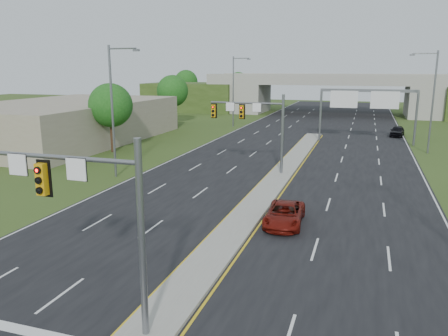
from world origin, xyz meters
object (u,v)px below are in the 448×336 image
Objects in this scene: signal_mast_near at (79,202)px; car_far_c at (397,131)px; sign_gantry at (366,101)px; car_far_a at (284,214)px; overpass at (332,97)px; signal_mast_far at (257,120)px.

car_far_c is at bearing 75.77° from signal_mast_near.
sign_gantry reaches higher than car_far_a.
overpass is (2.26, 80.07, -1.17)m from signal_mast_near.
overpass is at bearing 120.24° from car_far_c.
overpass reaches higher than car_far_a.
signal_mast_near is 0.60× the size of sign_gantry.
signal_mast_far reaches higher than car_far_a.
overpass is 67.48m from car_far_a.
signal_mast_far is 30.60m from car_far_c.
sign_gantry is at bearing 65.89° from signal_mast_far.
overpass reaches higher than car_far_c.
signal_mast_near is 25.00m from signal_mast_far.
sign_gantry is 0.14× the size of overpass.
overpass is (-6.68, 35.08, -1.69)m from sign_gantry.
sign_gantry is at bearing -79.21° from overpass.
signal_mast_far is 55.13m from overpass.
overpass is 17.37× the size of car_far_a.
signal_mast_far is 0.09× the size of overpass.
overpass is (2.26, 55.07, -1.17)m from signal_mast_far.
signal_mast_near is 0.09× the size of overpass.
sign_gantry is 32.87m from car_far_a.
car_far_c is at bearing 75.15° from car_far_a.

